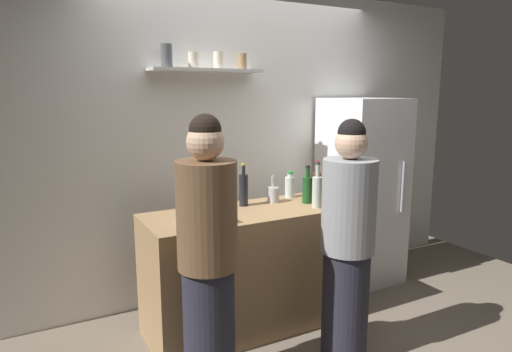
# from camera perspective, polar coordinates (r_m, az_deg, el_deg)

# --- Properties ---
(ground_plane) EXTENTS (5.28, 5.28, 0.00)m
(ground_plane) POSITION_cam_1_polar(r_m,az_deg,el_deg) (3.36, 8.53, -20.78)
(ground_plane) COLOR #726656
(back_wall_assembly) EXTENTS (4.80, 0.32, 2.60)m
(back_wall_assembly) POSITION_cam_1_polar(r_m,az_deg,el_deg) (3.96, -1.90, 4.23)
(back_wall_assembly) COLOR white
(back_wall_assembly) RESTS_ON ground
(refrigerator) EXTENTS (0.61, 0.67, 1.68)m
(refrigerator) POSITION_cam_1_polar(r_m,az_deg,el_deg) (4.28, 13.09, -1.82)
(refrigerator) COLOR white
(refrigerator) RESTS_ON ground
(counter) EXTENTS (1.63, 0.61, 0.89)m
(counter) POSITION_cam_1_polar(r_m,az_deg,el_deg) (3.46, 0.00, -11.44)
(counter) COLOR #9E7A51
(counter) RESTS_ON ground
(baking_pan) EXTENTS (0.34, 0.24, 0.05)m
(baking_pan) POSITION_cam_1_polar(r_m,az_deg,el_deg) (3.01, -6.39, -5.38)
(baking_pan) COLOR gray
(baking_pan) RESTS_ON counter
(utensil_holder) EXTENTS (0.09, 0.09, 0.22)m
(utensil_holder) POSITION_cam_1_polar(r_m,az_deg,el_deg) (3.52, 2.18, -2.36)
(utensil_holder) COLOR #B2B2B7
(utensil_holder) RESTS_ON counter
(wine_bottle_dark_glass) EXTENTS (0.07, 0.07, 0.32)m
(wine_bottle_dark_glass) POSITION_cam_1_polar(r_m,az_deg,el_deg) (3.40, -1.58, -1.65)
(wine_bottle_dark_glass) COLOR black
(wine_bottle_dark_glass) RESTS_ON counter
(wine_bottle_pale_glass) EXTENTS (0.07, 0.07, 0.34)m
(wine_bottle_pale_glass) POSITION_cam_1_polar(r_m,az_deg,el_deg) (3.38, 7.70, -1.84)
(wine_bottle_pale_glass) COLOR #B2BFB2
(wine_bottle_pale_glass) RESTS_ON counter
(wine_bottle_green_glass) EXTENTS (0.08, 0.08, 0.29)m
(wine_bottle_green_glass) POSITION_cam_1_polar(r_m,az_deg,el_deg) (3.51, 6.48, -1.60)
(wine_bottle_green_glass) COLOR #19471E
(wine_bottle_green_glass) RESTS_ON counter
(wine_bottle_amber_glass) EXTENTS (0.07, 0.07, 0.30)m
(wine_bottle_amber_glass) POSITION_cam_1_polar(r_m,az_deg,el_deg) (3.71, 7.62, -0.95)
(wine_bottle_amber_glass) COLOR #472814
(wine_bottle_amber_glass) RESTS_ON counter
(water_bottle_plastic) EXTENTS (0.08, 0.08, 0.21)m
(water_bottle_plastic) POSITION_cam_1_polar(r_m,az_deg,el_deg) (3.69, 4.29, -1.27)
(water_bottle_plastic) COLOR silver
(water_bottle_plastic) RESTS_ON counter
(person_grey_hoodie) EXTENTS (0.34, 0.34, 1.58)m
(person_grey_hoodie) POSITION_cam_1_polar(r_m,az_deg,el_deg) (2.97, 11.41, -8.67)
(person_grey_hoodie) COLOR #262633
(person_grey_hoodie) RESTS_ON ground
(person_brown_jacket) EXTENTS (0.34, 0.34, 1.63)m
(person_brown_jacket) POSITION_cam_1_polar(r_m,az_deg,el_deg) (2.61, -6.08, -10.60)
(person_brown_jacket) COLOR #262633
(person_brown_jacket) RESTS_ON ground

